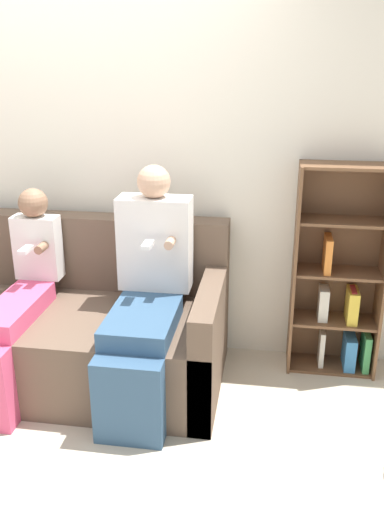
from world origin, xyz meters
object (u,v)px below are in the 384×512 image
object	(u,v)px
couch	(55,327)
bookshelf	(339,282)
adult_seated	(147,287)
child_seated	(18,297)

from	to	relation	value
couch	bookshelf	xyz separation A→B (m)	(1.74, 0.36, 0.27)
adult_seated	child_seated	distance (m)	0.77
bookshelf	child_seated	bearing A→B (deg)	-164.71
couch	child_seated	distance (m)	0.34
couch	adult_seated	distance (m)	0.73
couch	bookshelf	size ratio (longest dim) A/B	1.58
couch	bookshelf	world-z (taller)	bookshelf
child_seated	bookshelf	xyz separation A→B (m)	(1.87, 0.51, -0.00)
couch	adult_seated	bearing A→B (deg)	-9.48
couch	child_seated	size ratio (longest dim) A/B	1.81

